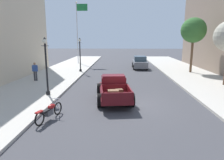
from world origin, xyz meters
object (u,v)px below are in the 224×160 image
motorcycle_parked (49,111)px  street_lamp_far (80,52)px  street_lamp_near (46,62)px  pedestrian_sidewalk_left (35,70)px  car_background_grey (140,63)px  hotrod_truck_maroon (113,88)px  flagpole (79,26)px  street_tree_second (194,31)px

motorcycle_parked → street_lamp_far: (-1.18, 13.92, 1.94)m
street_lamp_near → pedestrian_sidewalk_left: bearing=121.2°
motorcycle_parked → car_background_grey: 18.67m
hotrod_truck_maroon → street_lamp_near: bearing=176.5°
street_lamp_near → flagpole: flagpole is taller
street_lamp_far → motorcycle_parked: bearing=-85.1°
street_tree_second → motorcycle_parked: bearing=-129.5°
motorcycle_parked → street_lamp_near: size_ratio=0.53×
motorcycle_parked → flagpole: bearing=97.5°
street_lamp_far → street_tree_second: 12.89m
hotrod_truck_maroon → car_background_grey: bearing=77.7°
car_background_grey → flagpole: flagpole is taller
motorcycle_parked → flagpole: flagpole is taller
street_lamp_near → hotrod_truck_maroon: bearing=-3.5°
street_tree_second → street_lamp_far: bearing=179.9°
car_background_grey → street_tree_second: bearing=-34.6°
pedestrian_sidewalk_left → street_tree_second: 17.03m
hotrod_truck_maroon → pedestrian_sidewalk_left: size_ratio=3.07×
pedestrian_sidewalk_left → street_lamp_far: 6.34m
pedestrian_sidewalk_left → street_tree_second: bearing=18.8°
hotrod_truck_maroon → street_lamp_far: 11.21m
motorcycle_parked → flagpole: size_ratio=0.22×
hotrod_truck_maroon → street_lamp_far: (-4.19, 10.27, 1.63)m
street_lamp_far → flagpole: 9.11m
street_tree_second → flagpole: bearing=150.1°
hotrod_truck_maroon → car_background_grey: size_ratio=1.18×
street_lamp_near → street_lamp_far: (0.28, 9.99, 0.00)m
flagpole → pedestrian_sidewalk_left: bearing=-95.5°
street_lamp_near → flagpole: 18.64m
car_background_grey → street_tree_second: (5.43, -3.76, 4.01)m
pedestrian_sidewalk_left → street_lamp_far: bearing=60.3°
hotrod_truck_maroon → street_lamp_far: size_ratio=1.32×
hotrod_truck_maroon → motorcycle_parked: bearing=-129.4°
street_lamp_near → street_lamp_far: 10.00m
motorcycle_parked → street_lamp_near: street_lamp_near is taller
flagpole → street_tree_second: size_ratio=1.52×
hotrod_truck_maroon → motorcycle_parked: (-3.01, -3.65, -0.31)m
pedestrian_sidewalk_left → street_lamp_near: (2.79, -4.60, 1.30)m
street_lamp_far → flagpole: flagpole is taller
car_background_grey → pedestrian_sidewalk_left: size_ratio=2.61×
car_background_grey → flagpole: 11.24m
car_background_grey → flagpole: size_ratio=0.47×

